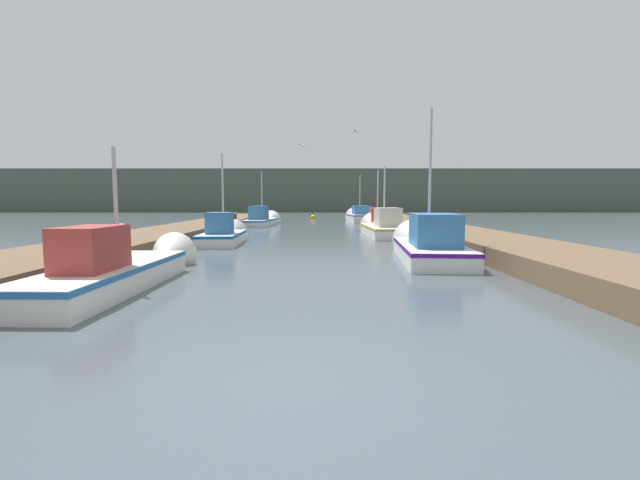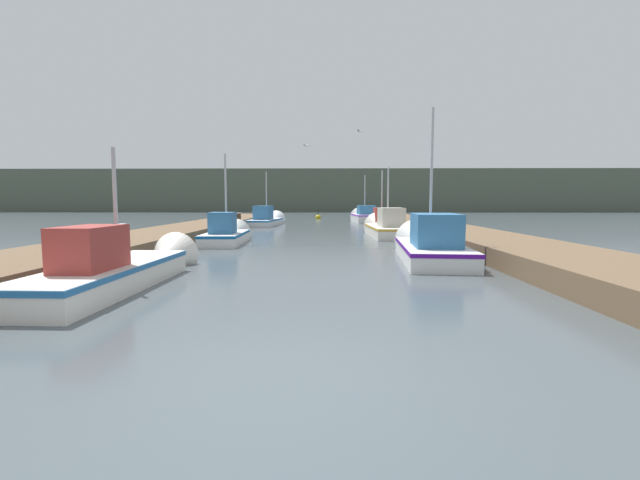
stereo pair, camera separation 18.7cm
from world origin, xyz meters
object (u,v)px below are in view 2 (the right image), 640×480
fishing_boat_5 (268,220)px  mooring_piling_0 (122,245)px  fishing_boat_0 (127,266)px  fishing_boat_3 (386,227)px  seagull_1 (307,146)px  fishing_boat_1 (427,244)px  channel_buoy (318,217)px  fishing_boat_4 (381,223)px  fishing_boat_2 (228,234)px  seagull_lead (359,131)px  fishing_boat_6 (364,216)px  mooring_piling_1 (238,221)px

fishing_boat_5 → mooring_piling_0: fishing_boat_5 is taller
fishing_boat_0 → fishing_boat_3: 14.73m
fishing_boat_0 → seagull_1: size_ratio=12.57×
fishing_boat_1 → fishing_boat_5: 19.09m
fishing_boat_1 → fishing_boat_3: 8.49m
fishing_boat_0 → channel_buoy: 32.19m
fishing_boat_5 → channel_buoy: size_ratio=6.43×
fishing_boat_4 → seagull_1: bearing=178.4°
fishing_boat_2 → seagull_lead: bearing=31.6°
fishing_boat_2 → channel_buoy: size_ratio=4.38×
seagull_1 → fishing_boat_1: bearing=61.9°
fishing_boat_6 → mooring_piling_0: bearing=-114.5°
fishing_boat_3 → mooring_piling_1: 8.90m
fishing_boat_2 → fishing_boat_3: (7.19, 4.01, 0.03)m
channel_buoy → seagull_lead: 20.21m
fishing_boat_0 → fishing_boat_3: bearing=61.3°
fishing_boat_6 → seagull_lead: 14.44m
fishing_boat_3 → fishing_boat_6: size_ratio=1.14×
fishing_boat_5 → mooring_piling_1: (-0.96, -5.78, 0.14)m
fishing_boat_0 → mooring_piling_1: fishing_boat_0 is taller
fishing_boat_1 → seagull_1: (-4.38, 12.94, 4.66)m
fishing_boat_0 → fishing_boat_6: size_ratio=1.16×
fishing_boat_0 → mooring_piling_0: size_ratio=5.25×
mooring_piling_1 → mooring_piling_0: bearing=-91.3°
fishing_boat_2 → fishing_boat_5: (-0.10, 13.11, 0.01)m
fishing_boat_2 → fishing_boat_0: bearing=-92.8°
fishing_boat_5 → seagull_1: bearing=-52.1°
fishing_boat_1 → fishing_boat_3: (-0.13, 8.49, -0.02)m
fishing_boat_1 → mooring_piling_0: bearing=-162.9°
fishing_boat_6 → mooring_piling_0: size_ratio=4.53×
fishing_boat_4 → fishing_boat_6: 9.22m
seagull_1 → fishing_boat_4: bearing=129.5°
channel_buoy → seagull_lead: seagull_lead is taller
fishing_boat_6 → channel_buoy: fishing_boat_6 is taller
mooring_piling_0 → fishing_boat_0: bearing=-62.5°
fishing_boat_3 → mooring_piling_0: (-8.56, -10.40, 0.19)m
fishing_boat_0 → seagull_lead: 14.70m
fishing_boat_1 → fishing_boat_2: fishing_boat_1 is taller
fishing_boat_5 → seagull_lead: 11.98m
fishing_boat_0 → mooring_piling_0: (-1.24, 2.39, 0.21)m
channel_buoy → seagull_1: size_ratio=2.11×
channel_buoy → seagull_1: seagull_1 is taller
seagull_lead → mooring_piling_1: bearing=-106.1°
fishing_boat_1 → fishing_boat_6: bearing=95.0°
fishing_boat_4 → fishing_boat_1: bearing=-88.5°
fishing_boat_3 → fishing_boat_5: fishing_boat_5 is taller
fishing_boat_4 → mooring_piling_0: fishing_boat_4 is taller
fishing_boat_2 → seagull_lead: size_ratio=7.94×
fishing_boat_3 → fishing_boat_1: bearing=-90.9°
fishing_boat_0 → seagull_lead: seagull_lead is taller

